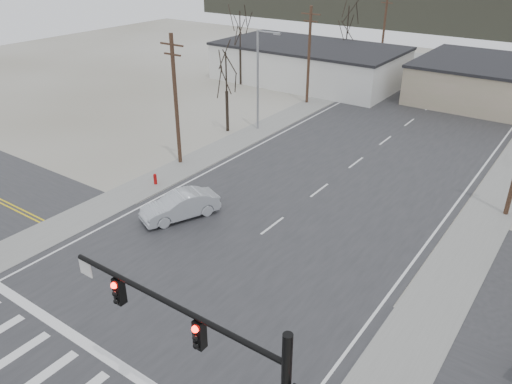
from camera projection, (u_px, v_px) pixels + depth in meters
ground at (185, 293)px, 25.17m from camera, size 140.00×140.00×0.00m
main_road at (326, 185)px, 36.06m from camera, size 18.00×110.00×0.05m
cross_road at (185, 292)px, 25.16m from camera, size 90.00×10.00×0.04m
sidewalk_left at (249, 136)px, 45.16m from camera, size 3.00×90.00×0.06m
sidewalk_right at (498, 199)px, 34.22m from camera, size 3.00×90.00×0.06m
traffic_signal_mast at (230, 374)px, 14.47m from camera, size 8.95×0.43×7.20m
fire_hydrant at (155, 179)px, 36.04m from camera, size 0.24×0.24×0.87m
building_left_far at (309, 63)px, 61.48m from camera, size 22.30×12.30×4.50m
upole_left_b at (176, 99)px, 37.46m from camera, size 2.20×0.30×10.00m
upole_left_c at (309, 54)px, 51.99m from camera, size 2.20×0.30×10.00m
upole_left_d at (384, 29)px, 66.53m from camera, size 2.20×0.30×10.00m
streetlight_main at (260, 75)px, 44.43m from camera, size 2.40×0.25×9.00m
tree_left_near at (226, 75)px, 44.04m from camera, size 3.30×3.30×7.35m
tree_left_far at (348, 25)px, 62.98m from camera, size 3.96×3.96×8.82m
tree_left_mid at (240, 31)px, 58.39m from camera, size 3.96×3.96×8.82m
hill_left at (353, 3)px, 108.51m from camera, size 70.00×18.00×7.00m
sedan_crossing at (180, 206)px, 31.57m from camera, size 3.58×5.28×1.65m
car_far_b at (452, 61)px, 69.85m from camera, size 2.13×4.09×1.33m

